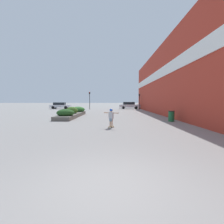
% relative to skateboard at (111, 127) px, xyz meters
% --- Properties ---
extents(ground_plane, '(300.00, 300.00, 0.00)m').
position_rel_skateboard_xyz_m(ground_plane, '(0.05, -8.22, -0.07)').
color(ground_plane, gray).
extents(building_wall_right, '(0.67, 42.07, 9.04)m').
position_rel_skateboard_xyz_m(building_wall_right, '(6.51, 9.80, 4.46)').
color(building_wall_right, '#B23323').
rests_on(building_wall_right, ground_plane).
extents(planter_box, '(1.84, 8.92, 1.16)m').
position_rel_skateboard_xyz_m(planter_box, '(-4.62, 8.30, 0.37)').
color(planter_box, '#605B54').
rests_on(planter_box, ground_plane).
extents(skateboard, '(0.47, 0.64, 0.09)m').
position_rel_skateboard_xyz_m(skateboard, '(0.00, 0.00, 0.00)').
color(skateboard, olive).
rests_on(skateboard, ground_plane).
extents(skateboarder, '(1.03, 0.62, 1.22)m').
position_rel_skateboard_xyz_m(skateboarder, '(-0.00, 0.00, 0.76)').
color(skateboarder, tan).
rests_on(skateboarder, skateboard).
extents(trash_bin, '(0.54, 0.54, 0.95)m').
position_rel_skateboard_xyz_m(trash_bin, '(5.33, 3.67, 0.41)').
color(trash_bin, '#1E5B33').
rests_on(trash_bin, ground_plane).
extents(car_leftmost, '(4.63, 1.87, 1.47)m').
position_rel_skateboard_xyz_m(car_leftmost, '(-12.20, 28.19, 0.71)').
color(car_leftmost, silver).
rests_on(car_leftmost, ground_plane).
extents(car_center_left, '(4.77, 2.04, 1.57)m').
position_rel_skateboard_xyz_m(car_center_left, '(3.80, 28.73, 0.75)').
color(car_center_left, silver).
rests_on(car_center_left, ground_plane).
extents(traffic_light_left, '(0.28, 0.30, 3.74)m').
position_rel_skateboard_xyz_m(traffic_light_left, '(-4.99, 25.35, 2.46)').
color(traffic_light_left, black).
rests_on(traffic_light_left, ground_plane).
extents(traffic_light_right, '(0.28, 0.30, 3.36)m').
position_rel_skateboard_xyz_m(traffic_light_right, '(5.63, 25.38, 2.23)').
color(traffic_light_right, black).
rests_on(traffic_light_right, ground_plane).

